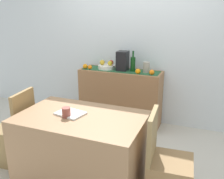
# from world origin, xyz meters

# --- Properties ---
(ground_plane) EXTENTS (6.40, 6.40, 0.02)m
(ground_plane) POSITION_xyz_m (0.00, 0.00, -0.01)
(ground_plane) COLOR beige
(ground_plane) RESTS_ON ground
(room_wall_rear) EXTENTS (6.40, 0.06, 2.70)m
(room_wall_rear) POSITION_xyz_m (0.00, 1.18, 1.35)
(room_wall_rear) COLOR silver
(room_wall_rear) RESTS_ON ground
(sideboard_console) EXTENTS (1.28, 0.42, 0.88)m
(sideboard_console) POSITION_xyz_m (-0.16, 0.92, 0.44)
(sideboard_console) COLOR #976A43
(sideboard_console) RESTS_ON ground
(table_runner) EXTENTS (1.21, 0.32, 0.01)m
(table_runner) POSITION_xyz_m (-0.16, 0.92, 0.88)
(table_runner) COLOR #255734
(table_runner) RESTS_ON sideboard_console
(fruit_bowl) EXTENTS (0.26, 0.26, 0.06)m
(fruit_bowl) POSITION_xyz_m (-0.40, 0.92, 0.91)
(fruit_bowl) COLOR white
(fruit_bowl) RESTS_ON table_runner
(apple_left) EXTENTS (0.08, 0.08, 0.08)m
(apple_left) POSITION_xyz_m (-0.33, 0.91, 0.98)
(apple_left) COLOR gold
(apple_left) RESTS_ON fruit_bowl
(apple_front) EXTENTS (0.08, 0.08, 0.08)m
(apple_front) POSITION_xyz_m (-0.47, 0.92, 0.98)
(apple_front) COLOR gold
(apple_front) RESTS_ON fruit_bowl
(apple_upper) EXTENTS (0.07, 0.07, 0.07)m
(apple_upper) POSITION_xyz_m (-0.34, 0.98, 0.98)
(apple_upper) COLOR red
(apple_upper) RESTS_ON fruit_bowl
(wine_bottle) EXTENTS (0.07, 0.07, 0.31)m
(wine_bottle) POSITION_xyz_m (0.04, 0.92, 1.00)
(wine_bottle) COLOR #103F15
(wine_bottle) RESTS_ON sideboard_console
(coffee_maker) EXTENTS (0.16, 0.18, 0.30)m
(coffee_maker) POSITION_xyz_m (-0.13, 0.92, 1.03)
(coffee_maker) COLOR black
(coffee_maker) RESTS_ON sideboard_console
(ceramic_vase) EXTENTS (0.10, 0.10, 0.16)m
(ceramic_vase) POSITION_xyz_m (0.25, 0.92, 0.96)
(ceramic_vase) COLOR #9F9B8C
(ceramic_vase) RESTS_ON sideboard_console
(orange_loose_far) EXTENTS (0.08, 0.08, 0.08)m
(orange_loose_far) POSITION_xyz_m (0.35, 0.82, 0.92)
(orange_loose_far) COLOR orange
(orange_loose_far) RESTS_ON sideboard_console
(orange_loose_near_bowl) EXTENTS (0.08, 0.08, 0.08)m
(orange_loose_near_bowl) POSITION_xyz_m (-0.72, 0.82, 0.92)
(orange_loose_near_bowl) COLOR orange
(orange_loose_near_bowl) RESTS_ON sideboard_console
(orange_loose_end) EXTENTS (0.07, 0.07, 0.07)m
(orange_loose_end) POSITION_xyz_m (-0.63, 0.81, 0.91)
(orange_loose_end) COLOR orange
(orange_loose_end) RESTS_ON sideboard_console
(orange_loose_mid) EXTENTS (0.08, 0.08, 0.08)m
(orange_loose_mid) POSITION_xyz_m (0.15, 0.80, 0.92)
(orange_loose_mid) COLOR orange
(orange_loose_mid) RESTS_ON sideboard_console
(dining_table) EXTENTS (1.28, 0.80, 0.74)m
(dining_table) POSITION_xyz_m (-0.05, -0.58, 0.37)
(dining_table) COLOR #98714D
(dining_table) RESTS_ON ground
(open_book) EXTENTS (0.32, 0.26, 0.02)m
(open_book) POSITION_xyz_m (-0.17, -0.58, 0.75)
(open_book) COLOR white
(open_book) RESTS_ON dining_table
(coffee_cup) EXTENTS (0.09, 0.09, 0.10)m
(coffee_cup) POSITION_xyz_m (-0.17, -0.65, 0.79)
(coffee_cup) COLOR brown
(coffee_cup) RESTS_ON dining_table
(chair_near_window) EXTENTS (0.44, 0.44, 0.90)m
(chair_near_window) POSITION_xyz_m (-0.95, -0.58, 0.27)
(chair_near_window) COLOR olive
(chair_near_window) RESTS_ON ground
(chair_by_corner) EXTENTS (0.43, 0.43, 0.90)m
(chair_by_corner) POSITION_xyz_m (0.86, -0.58, 0.27)
(chair_by_corner) COLOR olive
(chair_by_corner) RESTS_ON ground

